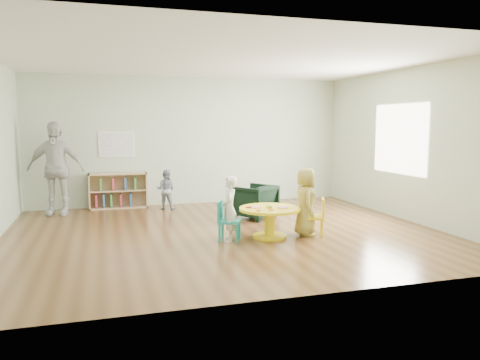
{
  "coord_description": "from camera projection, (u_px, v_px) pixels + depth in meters",
  "views": [
    {
      "loc": [
        -1.9,
        -7.31,
        1.79
      ],
      "look_at": [
        0.17,
        -0.3,
        0.9
      ],
      "focal_mm": 35.0,
      "sensor_mm": 36.0,
      "label": 1
    }
  ],
  "objects": [
    {
      "name": "toddler",
      "position": [
        166.0,
        190.0,
        9.75
      ],
      "size": [
        0.5,
        0.46,
        0.84
      ],
      "primitive_type": "imported",
      "rotation": [
        0.0,
        0.0,
        2.7
      ],
      "color": "#1A2642",
      "rests_on": "ground"
    },
    {
      "name": "kid_chair_left",
      "position": [
        227.0,
        219.0,
        7.14
      ],
      "size": [
        0.44,
        0.44,
        0.62
      ],
      "rotation": [
        0.0,
        0.0,
        -2.0
      ],
      "color": "teal",
      "rests_on": "ground"
    },
    {
      "name": "armchair",
      "position": [
        254.0,
        201.0,
        8.86
      ],
      "size": [
        0.96,
        0.97,
        0.64
      ],
      "primitive_type": "imported",
      "rotation": [
        0.0,
        0.0,
        3.75
      ],
      "color": "black",
      "rests_on": "ground"
    },
    {
      "name": "activity_table",
      "position": [
        270.0,
        217.0,
        7.34
      ],
      "size": [
        0.96,
        0.96,
        0.52
      ],
      "rotation": [
        0.0,
        0.0,
        -0.06
      ],
      "color": "yellow",
      "rests_on": "ground"
    },
    {
      "name": "alphabet_poster",
      "position": [
        117.0,
        144.0,
        9.94
      ],
      "size": [
        0.74,
        0.01,
        0.54
      ],
      "color": "white",
      "rests_on": "ground"
    },
    {
      "name": "bookshelf",
      "position": [
        118.0,
        191.0,
        9.93
      ],
      "size": [
        1.2,
        0.3,
        0.75
      ],
      "color": "tan",
      "rests_on": "ground"
    },
    {
      "name": "child_right",
      "position": [
        306.0,
        202.0,
        7.45
      ],
      "size": [
        0.47,
        0.6,
        1.09
      ],
      "primitive_type": "imported",
      "rotation": [
        0.0,
        0.0,
        1.32
      ],
      "color": "yellow",
      "rests_on": "ground"
    },
    {
      "name": "kid_chair_right",
      "position": [
        317.0,
        216.0,
        7.47
      ],
      "size": [
        0.43,
        0.43,
        0.6
      ],
      "rotation": [
        0.0,
        0.0,
        1.15
      ],
      "color": "yellow",
      "rests_on": "ground"
    },
    {
      "name": "room",
      "position": [
        225.0,
        117.0,
        7.48
      ],
      "size": [
        7.1,
        7.0,
        2.8
      ],
      "color": "#55351B",
      "rests_on": "ground"
    },
    {
      "name": "adult_caretaker",
      "position": [
        55.0,
        168.0,
        9.14
      ],
      "size": [
        1.14,
        0.65,
        1.83
      ],
      "primitive_type": "imported",
      "rotation": [
        0.0,
        0.0,
        -0.2
      ],
      "color": "silver",
      "rests_on": "ground"
    },
    {
      "name": "child_left",
      "position": [
        229.0,
        209.0,
        7.1
      ],
      "size": [
        0.33,
        0.42,
        1.0
      ],
      "primitive_type": "imported",
      "rotation": [
        0.0,
        0.0,
        -1.86
      ],
      "color": "white",
      "rests_on": "ground"
    }
  ]
}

